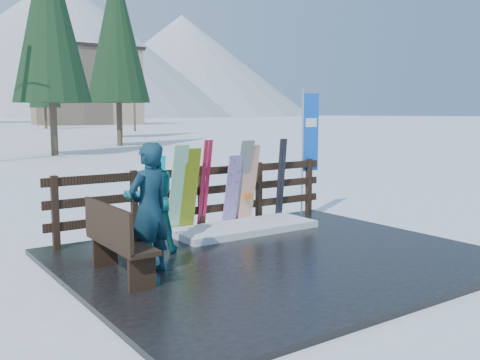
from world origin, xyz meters
TOP-DOWN VIEW (x-y plane):
  - ground at (0.00, 0.00)m, footprint 700.00×700.00m
  - deck at (0.00, 0.00)m, footprint 6.00×5.00m
  - fence at (0.00, 2.20)m, footprint 5.60×0.10m
  - snow_patch at (0.53, 1.60)m, footprint 2.64×1.00m
  - bench at (-2.39, 0.29)m, footprint 0.41×1.50m
  - snowboard_0 at (-0.99, 1.98)m, footprint 0.26×0.21m
  - snowboard_1 at (-0.60, 1.98)m, footprint 0.27×0.40m
  - snowboard_2 at (-0.36, 1.98)m, footprint 0.28×0.36m
  - snowboard_3 at (0.52, 1.98)m, footprint 0.28×0.30m
  - snowboard_4 at (0.74, 1.98)m, footprint 0.29×0.43m
  - snowboard_5 at (0.89, 1.98)m, footprint 0.31×0.33m
  - ski_pair_a at (-0.02, 2.05)m, footprint 0.16×0.33m
  - ski_pair_b at (1.73, 2.05)m, footprint 0.17×0.17m
  - rental_flag at (2.62, 2.25)m, footprint 0.45×0.04m
  - person_front at (-1.94, 0.26)m, footprint 0.72×0.58m
  - person_back at (-1.49, 1.18)m, footprint 0.95×0.82m

SIDE VIEW (x-z plane):
  - ground at x=0.00m, z-range 0.00..0.00m
  - deck at x=0.00m, z-range 0.00..0.08m
  - snow_patch at x=0.53m, z-range 0.08..0.20m
  - bench at x=-2.39m, z-range 0.11..1.08m
  - fence at x=0.00m, z-range 0.16..1.31m
  - snowboard_3 at x=0.52m, z-range 0.08..1.42m
  - snowboard_0 at x=-0.99m, z-range 0.08..1.48m
  - snowboard_2 at x=-0.36m, z-range 0.08..1.59m
  - snowboard_5 at x=0.89m, z-range 0.08..1.60m
  - snowboard_1 at x=-0.60m, z-range 0.08..1.65m
  - ski_pair_b at x=1.73m, z-range 0.08..1.68m
  - snowboard_4 at x=0.74m, z-range 0.08..1.69m
  - ski_pair_a at x=-0.02m, z-range 0.08..1.71m
  - person_back at x=-1.49m, z-range 0.08..1.75m
  - person_front at x=-1.94m, z-range 0.08..1.80m
  - rental_flag at x=2.62m, z-range 0.39..2.99m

